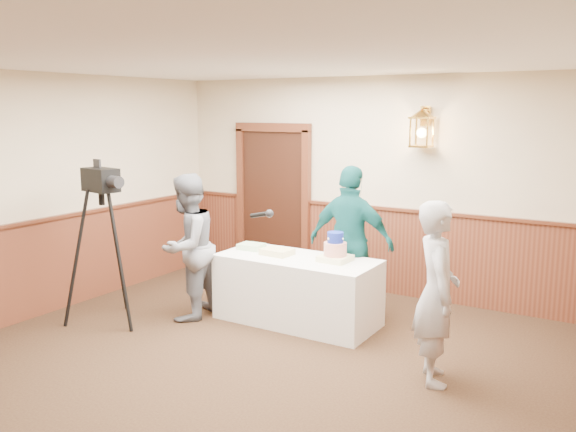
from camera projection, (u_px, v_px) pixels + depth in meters
name	position (u px, v px, depth m)	size (l,w,h in m)	color
ground	(213.00, 393.00, 5.17)	(7.00, 7.00, 0.00)	black
room_shell	(237.00, 209.00, 5.32)	(6.02, 7.02, 2.81)	beige
display_table	(297.00, 290.00, 6.85)	(1.80, 0.80, 0.75)	white
tiered_cake	(335.00, 250.00, 6.60)	(0.33, 0.33, 0.32)	#F1EDB3
sheet_cake_yellow	(277.00, 252.00, 6.91)	(0.34, 0.26, 0.07)	#E7E18A
sheet_cake_green	(251.00, 246.00, 7.18)	(0.28, 0.23, 0.07)	#B1DA9A
interviewer	(187.00, 247.00, 6.93)	(1.53, 0.88, 1.67)	slate
baker	(437.00, 293.00, 5.29)	(0.59, 0.39, 1.62)	#9D9DA3
assistant_p	(351.00, 242.00, 6.95)	(1.03, 0.43, 1.76)	#115556
tv_camera_rig	(105.00, 254.00, 6.78)	(0.69, 0.64, 1.75)	black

